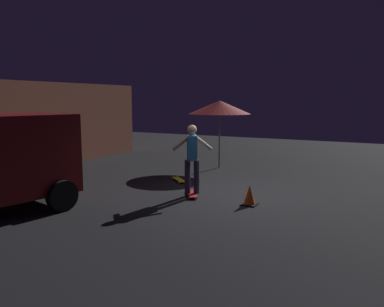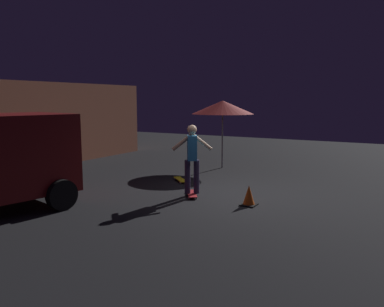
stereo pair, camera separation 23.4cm
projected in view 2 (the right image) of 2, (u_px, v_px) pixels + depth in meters
name	position (u px, v px, depth m)	size (l,w,h in m)	color
ground_plane	(228.00, 194.00, 9.68)	(28.00, 28.00, 0.00)	black
patio_umbrella	(223.00, 107.00, 13.17)	(2.10, 2.10, 2.30)	slate
skateboard_ridden	(192.00, 194.00, 9.51)	(0.76, 0.60, 0.07)	#AD1E23
skateboard_spare	(180.00, 180.00, 11.20)	(0.67, 0.71, 0.07)	gold
skater	(192.00, 154.00, 9.37)	(0.61, 0.87, 1.67)	#382D4C
traffic_cone	(249.00, 196.00, 8.65)	(0.34, 0.34, 0.46)	black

